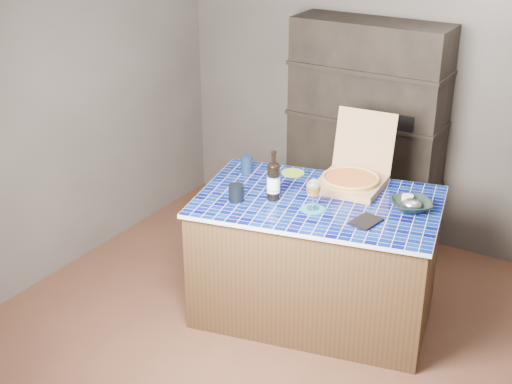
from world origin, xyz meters
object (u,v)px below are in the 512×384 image
Objects in this scene: kitchen_island at (316,257)px; pizza_box at (352,177)px; mead_bottle at (274,181)px; wine_glass at (313,189)px; dvd_case at (366,221)px; bowl at (411,205)px.

kitchen_island is 0.59m from pizza_box.
mead_bottle is 0.29m from wine_glass.
wine_glass is 1.05× the size of dvd_case.
pizza_box is (0.09, 0.32, 0.49)m from kitchen_island.
kitchen_island is 5.21× the size of mead_bottle.
kitchen_island is at bearing 102.69° from wine_glass.
kitchen_island is 8.48× the size of wine_glass.
pizza_box is at bearing 133.35° from dvd_case.
kitchen_island is at bearing -110.57° from pizza_box.
dvd_case is (0.39, -0.14, 0.44)m from kitchen_island.
bowl reaches higher than dvd_case.
wine_glass is at bearing -101.70° from pizza_box.
mead_bottle is 1.71× the size of dvd_case.
wine_glass is at bearing -169.51° from dvd_case.
bowl is at bearing -21.31° from pizza_box.
kitchen_island is 0.60m from dvd_case.
kitchen_island is 0.75m from bowl.
wine_glass is 0.39m from dvd_case.
mead_bottle is (-0.26, -0.14, 0.56)m from kitchen_island.
wine_glass is at bearing -0.90° from mead_bottle.
wine_glass is (0.29, -0.00, 0.01)m from mead_bottle.
bowl is (0.17, 0.32, 0.02)m from dvd_case.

